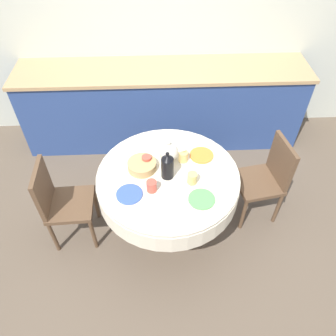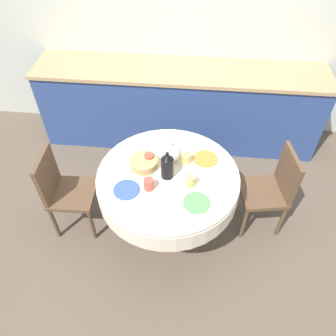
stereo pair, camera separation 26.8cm
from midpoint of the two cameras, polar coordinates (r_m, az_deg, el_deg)
The scene contains 17 objects.
ground_plane at distance 3.32m, azimuth 2.34°, elevation -10.10°, with size 12.00×12.00×0.00m, color brown.
wall_back at distance 3.86m, azimuth 4.91°, elevation 23.58°, with size 7.00×0.05×2.60m.
kitchen_counter at distance 3.96m, azimuth 3.98°, elevation 10.68°, with size 3.24×0.64×0.96m.
dining_table at distance 2.83m, azimuth 2.71°, elevation -3.06°, with size 1.21×1.21×0.75m.
chair_left at distance 3.16m, azimuth 19.97°, elevation -3.31°, with size 0.46×0.46×0.89m.
chair_right at distance 3.07m, azimuth -15.36°, elevation -3.67°, with size 0.42×0.42×0.89m.
plate_near_left at distance 2.62m, azimuth -4.37°, elevation -3.96°, with size 0.21×0.21×0.01m, color #3856AD.
cup_near_left at distance 2.60m, azimuth -0.42°, elevation -3.00°, with size 0.08×0.08×0.10m, color #CC4C3D.
plate_near_right at distance 2.56m, azimuth 8.03°, elevation -6.17°, with size 0.21×0.21×0.01m, color #5BA85B.
cup_near_right at distance 2.64m, azimuth 6.87°, elevation -2.36°, with size 0.08×0.08×0.10m, color #DBB766.
plate_far_left at distance 2.95m, azimuth -1.48°, elevation 3.21°, with size 0.21×0.21×0.01m, color white.
cup_far_left at distance 2.80m, azimuth -0.58°, elevation 1.47°, with size 0.08×0.08×0.10m, color #CC4C3D.
plate_far_right at distance 2.90m, azimuth 9.15°, elevation 1.47°, with size 0.21×0.21×0.01m, color orange.
cup_far_right at distance 2.82m, azimuth 5.87°, elevation 1.58°, with size 0.08×0.08×0.10m, color #DBB766.
coffee_carafe at distance 2.64m, azimuth 2.76°, elevation 0.19°, with size 0.10×0.10×0.27m.
teapot at distance 2.80m, azimuth 3.41°, elevation 2.66°, with size 0.23×0.17×0.22m.
bread_basket at distance 2.78m, azimuth -1.52°, elevation 0.76°, with size 0.24×0.24×0.07m, color tan.
Camera 2 is at (0.19, -1.86, 2.75)m, focal length 35.00 mm.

